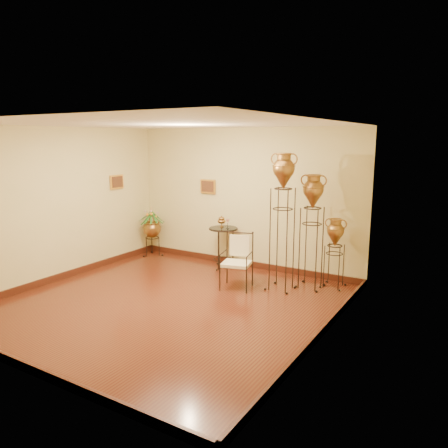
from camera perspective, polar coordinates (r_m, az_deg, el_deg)
The scene contains 8 objects.
ground at distance 7.13m, azimuth -7.26°, elevation -10.23°, with size 5.00×5.00×0.00m, color #562714.
room_shell at distance 6.72m, azimuth -7.62°, elevation 3.72°, with size 5.02×5.02×2.81m.
amphora_tall at distance 7.47m, azimuth 7.63°, elevation 0.44°, with size 0.59×0.59×2.38m.
amphora_mid at distance 7.68m, azimuth 11.38°, elevation -0.89°, with size 0.50×0.50×2.02m.
amphora_short at distance 7.89m, azimuth 14.22°, elevation -3.65°, with size 0.47×0.47×1.25m.
planter_urn at distance 9.87m, azimuth -9.40°, elevation -0.34°, with size 0.72×0.72×1.18m.
armchair at distance 7.62m, azimuth 1.64°, elevation -4.90°, with size 0.65×0.63×0.97m.
side_table at distance 8.84m, azimuth -0.08°, elevation -3.01°, with size 0.74×0.74×1.05m.
Camera 1 is at (4.18, -5.18, 2.57)m, focal length 35.00 mm.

